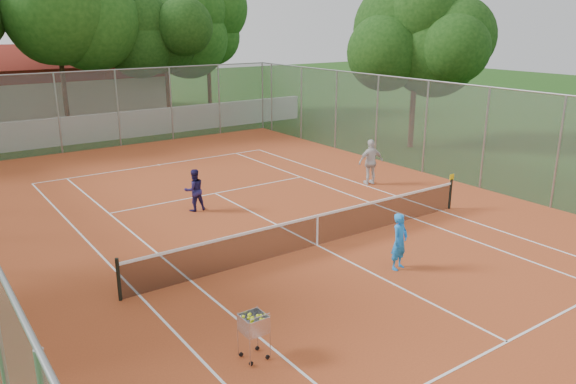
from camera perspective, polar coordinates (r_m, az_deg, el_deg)
ground at (r=16.72m, az=2.97°, el=-5.49°), size 120.00×120.00×0.00m
court_pad at (r=16.72m, az=2.97°, el=-5.46°), size 18.00×34.00×0.02m
court_lines at (r=16.72m, az=2.97°, el=-5.42°), size 10.98×23.78×0.01m
tennis_net at (r=16.54m, az=3.00°, el=-3.86°), size 11.88×0.10×0.98m
perimeter_fence at (r=16.07m, az=3.08°, el=1.11°), size 18.00×34.00×4.00m
boundary_wall at (r=33.05m, az=-17.85°, el=6.34°), size 26.00×0.30×1.50m
clubhouse at (r=42.03m, az=-24.92°, el=9.71°), size 16.40×9.00×4.40m
tropical_trees at (r=35.48m, az=-20.01°, el=13.75°), size 29.00×19.00×10.00m
player_near at (r=15.20m, az=11.27°, el=-4.95°), size 0.64×0.49×1.55m
player_far_left at (r=19.75m, az=-9.50°, el=0.20°), size 0.76×0.61×1.49m
player_far_right at (r=22.93m, az=8.42°, el=3.05°), size 1.15×0.68×1.84m
ball_hopper at (r=11.27m, az=-3.49°, el=-14.30°), size 0.57×0.57×1.03m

